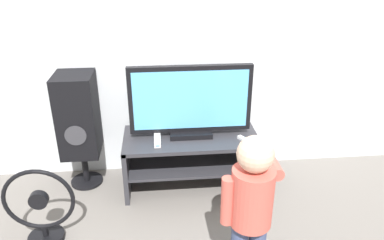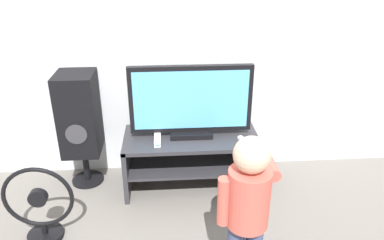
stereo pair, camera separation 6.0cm
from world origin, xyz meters
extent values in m
plane|color=slate|center=(0.00, 0.00, 0.00)|extent=(16.00, 16.00, 0.00)
cube|color=silver|center=(0.00, 0.57, 1.30)|extent=(10.00, 0.06, 2.60)
cube|color=#2D2D33|center=(0.00, 0.25, 0.44)|extent=(1.06, 0.49, 0.03)
cube|color=#2D2D33|center=(0.00, 0.25, 0.20)|extent=(1.02, 0.45, 0.02)
cube|color=#2D2D33|center=(-0.51, 0.25, 0.23)|extent=(0.04, 0.49, 0.45)
cube|color=#2D2D33|center=(0.51, 0.25, 0.23)|extent=(0.04, 0.49, 0.45)
cube|color=black|center=(0.00, 0.27, 0.47)|extent=(0.33, 0.20, 0.04)
cube|color=black|center=(0.00, 0.27, 0.76)|extent=(0.94, 0.05, 0.53)
cube|color=#59B2EA|center=(0.00, 0.24, 0.76)|extent=(0.87, 0.01, 0.46)
cube|color=white|center=(-0.26, 0.16, 0.47)|extent=(0.05, 0.17, 0.04)
cube|color=#3F8CE5|center=(-0.26, 0.07, 0.47)|extent=(0.03, 0.00, 0.01)
cube|color=white|center=(0.40, 0.13, 0.46)|extent=(0.09, 0.13, 0.02)
cylinder|color=#337FD8|center=(0.40, 0.13, 0.48)|extent=(0.01, 0.01, 0.00)
cylinder|color=#D1594C|center=(0.25, -0.73, 0.56)|extent=(0.24, 0.24, 0.35)
sphere|color=beige|center=(0.25, -0.73, 0.83)|extent=(0.20, 0.20, 0.20)
cylinder|color=#D1594C|center=(0.11, -0.73, 0.54)|extent=(0.07, 0.07, 0.29)
cylinder|color=#D1594C|center=(0.38, -0.58, 0.69)|extent=(0.07, 0.29, 0.07)
sphere|color=beige|center=(0.38, -0.43, 0.69)|extent=(0.09, 0.09, 0.09)
cube|color=white|center=(0.38, -0.39, 0.69)|extent=(0.03, 0.13, 0.02)
cylinder|color=black|center=(-0.87, 0.36, 0.01)|extent=(0.26, 0.26, 0.02)
cylinder|color=black|center=(-0.87, 0.36, 0.15)|extent=(0.05, 0.05, 0.30)
cube|color=black|center=(-0.87, 0.36, 0.63)|extent=(0.29, 0.33, 0.65)
cylinder|color=#38383D|center=(-0.87, 0.19, 0.53)|extent=(0.16, 0.01, 0.16)
cylinder|color=black|center=(-1.04, -0.32, 0.02)|extent=(0.24, 0.24, 0.04)
cylinder|color=black|center=(-1.04, -0.32, 0.08)|extent=(0.04, 0.04, 0.08)
torus|color=black|center=(-1.04, -0.32, 0.33)|extent=(0.46, 0.03, 0.46)
cylinder|color=black|center=(-1.04, -0.32, 0.33)|extent=(0.12, 0.05, 0.12)
camera|label=1|loc=(-0.25, -2.38, 1.81)|focal=35.00mm
camera|label=2|loc=(-0.19, -2.38, 1.81)|focal=35.00mm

